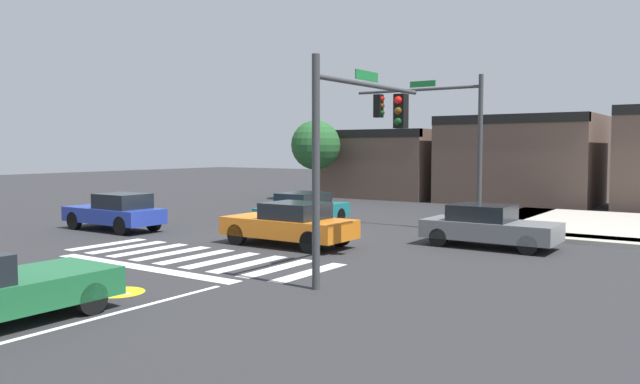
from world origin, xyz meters
TOP-DOWN VIEW (x-y plane):
  - ground_plane at (0.00, 0.00)m, footprint 120.00×120.00m
  - crosswalk_near at (0.00, -4.50)m, footprint 8.74×2.93m
  - bike_detector_marking at (1.90, -8.69)m, footprint 1.13×1.13m
  - curb_corner_northeast at (8.49, 9.42)m, footprint 10.00×10.60m
  - storefront_row at (2.90, 18.98)m, footprint 25.19×6.65m
  - traffic_signal_northeast at (3.12, 5.37)m, footprint 5.40×0.32m
  - traffic_signal_southeast at (5.35, -4.05)m, footprint 0.32×5.11m
  - car_orange at (1.07, -1.30)m, footprint 4.40×1.89m
  - car_blue at (-6.82, -2.09)m, footprint 4.24×1.71m
  - car_teal at (-1.59, 3.17)m, footprint 1.70×4.53m
  - car_gray at (6.54, 2.13)m, footprint 4.22×1.86m
  - roadside_tree at (-8.50, 14.00)m, footprint 3.04×3.04m

SIDE VIEW (x-z plane):
  - ground_plane at x=0.00m, z-range 0.00..0.00m
  - bike_detector_marking at x=1.90m, z-range 0.00..0.01m
  - crosswalk_near at x=0.00m, z-range 0.00..0.01m
  - curb_corner_northeast at x=8.49m, z-range 0.00..0.15m
  - car_gray at x=6.54m, z-range 0.00..1.38m
  - car_teal at x=-1.59m, z-range 0.01..1.39m
  - car_orange at x=1.07m, z-range 0.01..1.45m
  - car_blue at x=-6.82m, z-range 0.00..1.47m
  - storefront_row at x=2.90m, z-range -0.17..5.16m
  - roadside_tree at x=-8.50m, z-range 0.91..5.83m
  - traffic_signal_southeast at x=5.35m, z-range 1.00..6.29m
  - traffic_signal_northeast at x=3.12m, z-range 1.16..7.13m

